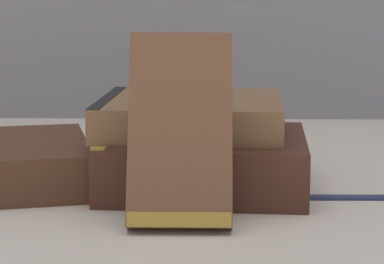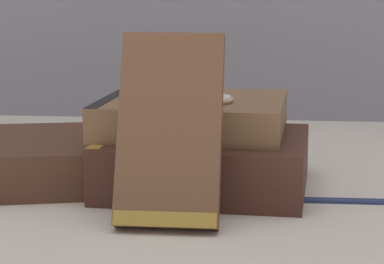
{
  "view_description": "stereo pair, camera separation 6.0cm",
  "coord_description": "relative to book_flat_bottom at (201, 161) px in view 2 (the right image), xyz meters",
  "views": [
    {
      "loc": [
        0.01,
        -0.74,
        0.19
      ],
      "look_at": [
        -0.01,
        -0.01,
        0.06
      ],
      "focal_mm": 75.0,
      "sensor_mm": 36.0,
      "label": 1
    },
    {
      "loc": [
        0.07,
        -0.74,
        0.19
      ],
      "look_at": [
        -0.01,
        -0.01,
        0.06
      ],
      "focal_mm": 75.0,
      "sensor_mm": 36.0,
      "label": 2
    }
  ],
  "objects": [
    {
      "name": "ground_plane",
      "position": [
        -0.0,
        -0.0,
        -0.03
      ],
      "size": [
        3.0,
        3.0,
        0.0
      ],
      "primitive_type": "plane",
      "color": "beige"
    },
    {
      "name": "book_leaning_front",
      "position": [
        -0.01,
        -0.12,
        0.05
      ],
      "size": [
        0.08,
        0.08,
        0.15
      ],
      "rotation": [
        -0.4,
        0.0,
        0.0
      ],
      "color": "brown",
      "rests_on": "ground_plane"
    },
    {
      "name": "book_flat_bottom",
      "position": [
        0.0,
        0.0,
        0.0
      ],
      "size": [
        0.2,
        0.18,
        0.05
      ],
      "rotation": [
        0.0,
        0.0,
        -0.06
      ],
      "color": "#422319",
      "rests_on": "ground_plane"
    },
    {
      "name": "fountain_pen",
      "position": [
        0.14,
        -0.04,
        -0.02
      ],
      "size": [
        0.12,
        0.01,
        0.01
      ],
      "rotation": [
        0.0,
        0.0,
        0.01
      ],
      "color": "#1E284C",
      "rests_on": "ground_plane"
    },
    {
      "name": "book_flat_top",
      "position": [
        -0.01,
        0.02,
        0.04
      ],
      "size": [
        0.18,
        0.17,
        0.03
      ],
      "rotation": [
        0.0,
        0.0,
        -0.05
      ],
      "color": "brown",
      "rests_on": "book_flat_bottom"
    },
    {
      "name": "reading_glasses",
      "position": [
        -0.05,
        0.15,
        -0.02
      ],
      "size": [
        0.1,
        0.05,
        0.0
      ],
      "rotation": [
        0.0,
        0.0,
        -0.13
      ],
      "color": "black",
      "rests_on": "ground_plane"
    },
    {
      "name": "pocket_watch",
      "position": [
        0.01,
        -0.0,
        0.06
      ],
      "size": [
        0.05,
        0.05,
        0.01
      ],
      "color": "silver",
      "rests_on": "book_flat_top"
    }
  ]
}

